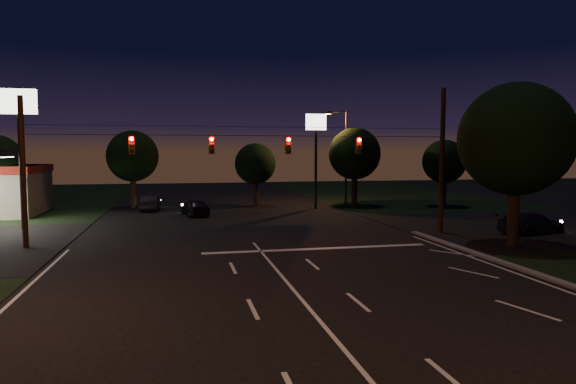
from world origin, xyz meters
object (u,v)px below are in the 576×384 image
object	(u,v)px
tree_right_near	(514,141)
car_cross	(531,223)
car_oncoming_b	(150,203)
utility_pole_right	(440,233)
car_oncoming_a	(195,207)

from	to	relation	value
tree_right_near	car_cross	world-z (taller)	tree_right_near
car_cross	car_oncoming_b	bearing A→B (deg)	38.31
utility_pole_right	car_oncoming_a	world-z (taller)	utility_pole_right
tree_right_near	car_oncoming_b	bearing A→B (deg)	133.03
car_oncoming_a	car_cross	bearing A→B (deg)	134.13
car_cross	car_oncoming_a	bearing A→B (deg)	41.48
tree_right_near	utility_pole_right	bearing A→B (deg)	107.53
tree_right_near	car_oncoming_a	xyz separation A→B (m)	(-16.26, 16.88, -5.00)
tree_right_near	car_cross	xyz separation A→B (m)	(3.79, 3.30, -5.01)
utility_pole_right	tree_right_near	bearing A→B (deg)	-72.47
utility_pole_right	tree_right_near	xyz separation A→B (m)	(1.53, -4.83, 5.68)
utility_pole_right	car_oncoming_b	distance (m)	24.77
car_oncoming_a	car_cross	xyz separation A→B (m)	(20.05, -13.57, -0.01)
utility_pole_right	car_cross	xyz separation A→B (m)	(5.32, -1.53, 0.67)
car_oncoming_b	car_cross	distance (m)	29.84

